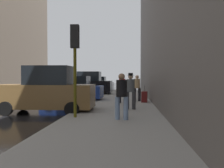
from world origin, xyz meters
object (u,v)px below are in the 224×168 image
Objects in this scene: pedestrian_with_beanie at (131,89)px; pedestrian_in_red_jacket at (122,87)px; pedestrian_in_tan_coat at (137,87)px; fire_hydrant at (101,93)px; traffic_light at (75,51)px; parked_silver_sedan at (96,84)px; rolling_suitcase at (144,97)px; parked_blue_sedan at (73,90)px; parked_bronze_suv at (46,92)px; pedestrian_in_jeans at (122,94)px; parked_black_suv at (88,84)px.

pedestrian_in_red_jacket is at bearing 99.43° from pedestrian_with_beanie.
pedestrian_in_tan_coat and pedestrian_in_red_jacket have the same top height.
traffic_light reaches higher than fire_hydrant.
rolling_suitcase is at bearing -70.19° from parked_silver_sedan.
traffic_light reaches higher than parked_blue_sedan.
parked_bronze_suv is 5.01m from pedestrian_in_red_jacket.
fire_hydrant is 4.22m from rolling_suitcase.
pedestrian_in_jeans is (3.68, -8.11, 0.26)m from parked_blue_sedan.
parked_blue_sedan is at bearing 148.92° from pedestrian_in_red_jacket.
traffic_light is 2.11× the size of pedestrian_in_tan_coat.
parked_bronze_suv is at bearing -171.68° from pedestrian_with_beanie.
rolling_suitcase is (4.91, -1.58, -0.36)m from parked_blue_sedan.
parked_black_suv is at bearing 109.62° from pedestrian_with_beanie.
pedestrian_in_red_jacket is at bearing 45.10° from parked_bronze_suv.
parked_black_suv is (-0.00, 11.88, 0.00)m from parked_bronze_suv.
parked_black_suv is 2.72× the size of pedestrian_in_red_jacket.
parked_silver_sedan is 17.61m from pedestrian_with_beanie.
parked_black_suv is 5.85m from parked_silver_sedan.
parked_bronze_suv is 0.99× the size of parked_black_suv.
parked_bronze_suv is 2.70× the size of pedestrian_in_jeans.
rolling_suitcase is at bearing 63.48° from traffic_light.
traffic_light is 2.11× the size of pedestrian_in_red_jacket.
pedestrian_in_tan_coat is (4.47, -7.09, 0.07)m from parked_black_suv.
parked_bronze_suv is 4.07m from pedestrian_with_beanie.
fire_hydrant is 3.49m from pedestrian_in_tan_coat.
parked_silver_sedan is at bearing 90.00° from parked_bronze_suv.
parked_black_suv is 4.48× the size of rolling_suitcase.
pedestrian_in_tan_coat is 1.00× the size of pedestrian_in_red_jacket.
pedestrian_in_jeans is (3.68, -20.16, 0.26)m from parked_silver_sedan.
parked_blue_sedan is 5.17m from rolling_suitcase.
traffic_light is at bearing -82.41° from parked_black_suv.
traffic_light reaches higher than pedestrian_in_red_jacket.
parked_bronze_suv is 3.25m from traffic_light.
parked_silver_sedan is (0.00, 17.73, -0.18)m from parked_bronze_suv.
parked_black_suv reaches higher than pedestrian_in_jeans.
traffic_light is at bearing -116.52° from rolling_suitcase.
traffic_light is at bearing 167.55° from pedestrian_in_jeans.
traffic_light is 3.46× the size of rolling_suitcase.
pedestrian_in_red_jacket is 1.64× the size of rolling_suitcase.
parked_silver_sedan is at bearing 99.50° from fire_hydrant.
parked_silver_sedan is 6.05× the size of fire_hydrant.
pedestrian_in_tan_coat and pedestrian_in_jeans have the same top height.
traffic_light is 3.77m from pedestrian_with_beanie.
parked_blue_sedan reaches higher than fire_hydrant.
pedestrian_in_jeans reaches higher than parked_silver_sedan.
fire_hydrant is 0.40× the size of pedestrian_with_beanie.
pedestrian_in_jeans is (3.68, -14.32, 0.07)m from parked_black_suv.
pedestrian_in_red_jacket is (1.73, -3.41, 0.61)m from fire_hydrant.
parked_bronze_suv is at bearing 132.38° from traffic_light.
parked_bronze_suv is at bearing -104.54° from fire_hydrant.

